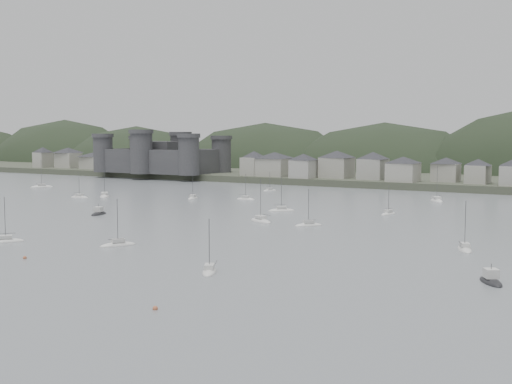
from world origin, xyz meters
The scene contains 9 objects.
ground centered at (0.00, 0.00, 0.00)m, with size 900.00×900.00×0.00m, color slate.
far_shore_land centered at (0.00, 295.00, 1.50)m, with size 900.00×250.00×3.00m, color #383D2D.
forested_ridge centered at (4.83, 269.40, -11.28)m, with size 851.55×103.94×102.57m.
castle centered at (-120.00, 179.80, 10.96)m, with size 66.00×43.00×20.00m.
waterfront_town centered at (50.59, 183.34, 8.66)m, with size 451.48×28.46×12.92m.
moored_fleet centered at (-11.45, 65.65, 0.18)m, with size 232.31×166.72×13.60m.
motor_launch_near centered at (75.39, 18.06, 0.30)m, with size 5.64×7.11×3.65m.
motor_launch_far centered at (-35.88, 48.86, 0.30)m, with size 4.54×7.68×3.74m.
mooring_buoys centered at (24.22, 30.41, 0.15)m, with size 149.11×118.54×0.70m.
Camera 1 is at (93.75, -81.87, 22.24)m, focal length 45.02 mm.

